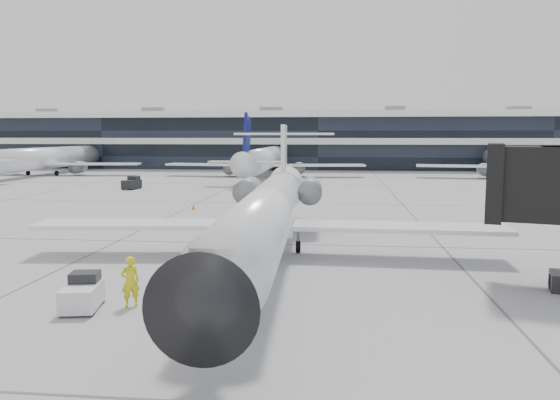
# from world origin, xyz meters

# --- Properties ---
(ground) EXTENTS (220.00, 220.00, 0.00)m
(ground) POSITION_xyz_m (0.00, 0.00, 0.00)
(ground) COLOR #949496
(ground) RESTS_ON ground
(terminal) EXTENTS (170.00, 22.00, 10.00)m
(terminal) POSITION_xyz_m (0.00, 82.00, 5.00)
(terminal) COLOR black
(terminal) RESTS_ON ground
(bg_jet_left) EXTENTS (32.00, 40.00, 9.60)m
(bg_jet_left) POSITION_xyz_m (-45.00, 55.00, 0.00)
(bg_jet_left) COLOR white
(bg_jet_left) RESTS_ON ground
(bg_jet_center) EXTENTS (32.00, 40.00, 9.60)m
(bg_jet_center) POSITION_xyz_m (-8.00, 55.00, 0.00)
(bg_jet_center) COLOR white
(bg_jet_center) RESTS_ON ground
(bg_jet_right) EXTENTS (32.00, 40.00, 9.60)m
(bg_jet_right) POSITION_xyz_m (32.00, 55.00, 0.00)
(bg_jet_right) COLOR white
(bg_jet_right) RESTS_ON ground
(regional_jet) EXTENTS (25.80, 32.13, 7.43)m
(regional_jet) POSITION_xyz_m (-0.03, -3.52, 2.54)
(regional_jet) COLOR white
(regional_jet) RESTS_ON ground
(ramp_worker) EXTENTS (0.87, 0.81, 2.00)m
(ramp_worker) POSITION_xyz_m (-4.24, -12.76, 1.00)
(ramp_worker) COLOR yellow
(ramp_worker) RESTS_ON ground
(baggage_tug) EXTENTS (1.61, 2.31, 1.35)m
(baggage_tug) POSITION_xyz_m (-5.96, -13.24, 0.61)
(baggage_tug) COLOR silver
(baggage_tug) RESTS_ON ground
(traffic_cone) EXTENTS (0.36, 0.36, 0.52)m
(traffic_cone) POSITION_xyz_m (-9.08, 14.69, 0.25)
(traffic_cone) COLOR orange
(traffic_cone) RESTS_ON ground
(far_tug) EXTENTS (1.87, 2.71, 1.59)m
(far_tug) POSITION_xyz_m (-21.57, 32.26, 0.72)
(far_tug) COLOR black
(far_tug) RESTS_ON ground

